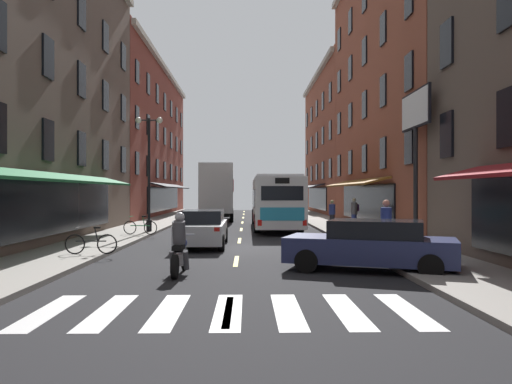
{
  "coord_description": "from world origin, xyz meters",
  "views": [
    {
      "loc": [
        0.35,
        -18.98,
        2.2
      ],
      "look_at": [
        0.86,
        9.21,
        2.19
      ],
      "focal_mm": 34.21,
      "sensor_mm": 36.0,
      "label": 1
    }
  ],
  "objects_px": {
    "sedan_near": "(202,228)",
    "motorcycle_rider": "(180,248)",
    "pedestrian_mid": "(386,226)",
    "pedestrian_far": "(332,214)",
    "billboard_sign": "(416,127)",
    "bicycle_mid": "(140,227)",
    "transit_bus": "(275,201)",
    "box_truck": "(217,192)",
    "bicycle_near": "(91,243)",
    "street_lamp_twin": "(149,168)",
    "pedestrian_near": "(354,213)",
    "sedan_mid": "(371,245)"
  },
  "relations": [
    {
      "from": "sedan_near",
      "to": "motorcycle_rider",
      "type": "xyz_separation_m",
      "value": [
        0.0,
        -6.57,
        -0.04
      ]
    },
    {
      "from": "pedestrian_mid",
      "to": "pedestrian_far",
      "type": "distance_m",
      "value": 11.72
    },
    {
      "from": "billboard_sign",
      "to": "sedan_near",
      "type": "relative_size",
      "value": 1.32
    },
    {
      "from": "bicycle_mid",
      "to": "pedestrian_far",
      "type": "bearing_deg",
      "value": 22.3
    },
    {
      "from": "transit_bus",
      "to": "sedan_near",
      "type": "bearing_deg",
      "value": -108.97
    },
    {
      "from": "box_truck",
      "to": "bicycle_near",
      "type": "distance_m",
      "value": 21.16
    },
    {
      "from": "billboard_sign",
      "to": "pedestrian_far",
      "type": "height_order",
      "value": "billboard_sign"
    },
    {
      "from": "street_lamp_twin",
      "to": "sedan_near",
      "type": "bearing_deg",
      "value": -60.67
    },
    {
      "from": "transit_bus",
      "to": "pedestrian_far",
      "type": "height_order",
      "value": "transit_bus"
    },
    {
      "from": "pedestrian_near",
      "to": "street_lamp_twin",
      "type": "relative_size",
      "value": 0.29
    },
    {
      "from": "transit_bus",
      "to": "pedestrian_mid",
      "type": "height_order",
      "value": "transit_bus"
    },
    {
      "from": "bicycle_near",
      "to": "pedestrian_mid",
      "type": "bearing_deg",
      "value": -1.35
    },
    {
      "from": "motorcycle_rider",
      "to": "sedan_mid",
      "type": "bearing_deg",
      "value": 5.19
    },
    {
      "from": "sedan_mid",
      "to": "motorcycle_rider",
      "type": "relative_size",
      "value": 2.38
    },
    {
      "from": "box_truck",
      "to": "sedan_mid",
      "type": "height_order",
      "value": "box_truck"
    },
    {
      "from": "pedestrian_mid",
      "to": "sedan_near",
      "type": "bearing_deg",
      "value": -127.63
    },
    {
      "from": "sedan_near",
      "to": "bicycle_near",
      "type": "distance_m",
      "value": 4.77
    },
    {
      "from": "motorcycle_rider",
      "to": "transit_bus",
      "type": "bearing_deg",
      "value": 78.25
    },
    {
      "from": "sedan_near",
      "to": "pedestrian_far",
      "type": "relative_size",
      "value": 2.92
    },
    {
      "from": "billboard_sign",
      "to": "sedan_mid",
      "type": "xyz_separation_m",
      "value": [
        -3.26,
        -5.8,
        -4.08
      ]
    },
    {
      "from": "motorcycle_rider",
      "to": "bicycle_near",
      "type": "relative_size",
      "value": 1.21
    },
    {
      "from": "sedan_near",
      "to": "motorcycle_rider",
      "type": "height_order",
      "value": "motorcycle_rider"
    },
    {
      "from": "sedan_mid",
      "to": "box_truck",
      "type": "bearing_deg",
      "value": 103.65
    },
    {
      "from": "sedan_mid",
      "to": "bicycle_mid",
      "type": "distance_m",
      "value": 13.28
    },
    {
      "from": "sedan_mid",
      "to": "pedestrian_near",
      "type": "bearing_deg",
      "value": 79.55
    },
    {
      "from": "pedestrian_near",
      "to": "box_truck",
      "type": "bearing_deg",
      "value": -9.18
    },
    {
      "from": "bicycle_mid",
      "to": "box_truck",
      "type": "bearing_deg",
      "value": 78.03
    },
    {
      "from": "sedan_mid",
      "to": "bicycle_near",
      "type": "relative_size",
      "value": 2.87
    },
    {
      "from": "motorcycle_rider",
      "to": "box_truck",
      "type": "bearing_deg",
      "value": 91.2
    },
    {
      "from": "sedan_mid",
      "to": "pedestrian_far",
      "type": "bearing_deg",
      "value": 84.4
    },
    {
      "from": "sedan_near",
      "to": "sedan_mid",
      "type": "distance_m",
      "value": 8.04
    },
    {
      "from": "billboard_sign",
      "to": "sedan_near",
      "type": "xyz_separation_m",
      "value": [
        -8.5,
        0.3,
        -4.05
      ]
    },
    {
      "from": "pedestrian_near",
      "to": "sedan_near",
      "type": "bearing_deg",
      "value": 85.5
    },
    {
      "from": "pedestrian_far",
      "to": "street_lamp_twin",
      "type": "height_order",
      "value": "street_lamp_twin"
    },
    {
      "from": "pedestrian_near",
      "to": "bicycle_near",
      "type": "bearing_deg",
      "value": 86.5
    },
    {
      "from": "bicycle_mid",
      "to": "pedestrian_near",
      "type": "xyz_separation_m",
      "value": [
        10.98,
        2.82,
        0.55
      ]
    },
    {
      "from": "sedan_near",
      "to": "bicycle_near",
      "type": "bearing_deg",
      "value": -134.94
    },
    {
      "from": "motorcycle_rider",
      "to": "pedestrian_mid",
      "type": "bearing_deg",
      "value": 25.0
    },
    {
      "from": "street_lamp_twin",
      "to": "pedestrian_near",
      "type": "bearing_deg",
      "value": 4.79
    },
    {
      "from": "sedan_mid",
      "to": "pedestrian_far",
      "type": "distance_m",
      "value": 14.29
    },
    {
      "from": "sedan_near",
      "to": "sedan_mid",
      "type": "relative_size",
      "value": 0.94
    },
    {
      "from": "motorcycle_rider",
      "to": "bicycle_mid",
      "type": "bearing_deg",
      "value": 107.63
    },
    {
      "from": "sedan_near",
      "to": "motorcycle_rider",
      "type": "bearing_deg",
      "value": -89.98
    },
    {
      "from": "pedestrian_near",
      "to": "pedestrian_far",
      "type": "relative_size",
      "value": 1.09
    },
    {
      "from": "bicycle_near",
      "to": "pedestrian_far",
      "type": "relative_size",
      "value": 1.08
    },
    {
      "from": "sedan_near",
      "to": "bicycle_mid",
      "type": "height_order",
      "value": "sedan_near"
    },
    {
      "from": "bicycle_near",
      "to": "pedestrian_far",
      "type": "bearing_deg",
      "value": 48.99
    },
    {
      "from": "sedan_mid",
      "to": "billboard_sign",
      "type": "bearing_deg",
      "value": 60.65
    },
    {
      "from": "box_truck",
      "to": "sedan_near",
      "type": "height_order",
      "value": "box_truck"
    },
    {
      "from": "transit_bus",
      "to": "bicycle_mid",
      "type": "height_order",
      "value": "transit_bus"
    }
  ]
}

